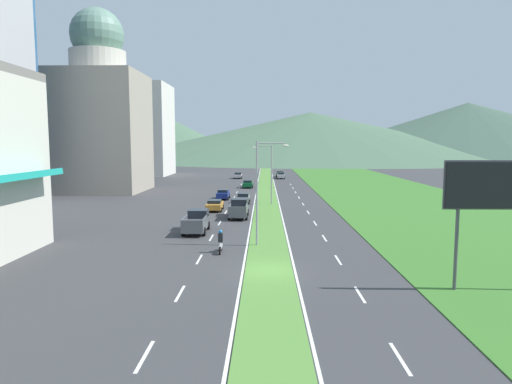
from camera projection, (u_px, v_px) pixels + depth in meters
ground_plane at (269, 271)px, 30.44m from camera, size 600.00×600.00×0.00m
grass_median at (266, 186)px, 90.08m from camera, size 3.20×240.00×0.06m
grass_verge_right at (371, 186)px, 89.70m from camera, size 24.00×240.00×0.06m
lane_dash_left_1 at (145, 356)px, 18.28m from camera, size 0.16×2.80×0.01m
lane_dash_left_2 at (180, 293)px, 25.90m from camera, size 0.16×2.80×0.01m
lane_dash_left_3 at (199, 259)px, 33.52m from camera, size 0.16×2.80×0.01m
lane_dash_left_4 at (211, 238)px, 41.14m from camera, size 0.16×2.80×0.01m
lane_dash_left_5 at (220, 223)px, 48.76m from camera, size 0.16×2.80×0.01m
lane_dash_left_6 at (226, 212)px, 56.39m from camera, size 0.16×2.80×0.01m
lane_dash_left_7 at (230, 204)px, 64.01m from camera, size 0.16×2.80×0.01m
lane_dash_left_8 at (234, 197)px, 71.63m from camera, size 0.16×2.80×0.01m
lane_dash_left_9 at (237, 192)px, 79.25m from camera, size 0.16×2.80×0.01m
lane_dash_left_10 at (239, 188)px, 86.87m from camera, size 0.16×2.80×0.01m
lane_dash_left_11 at (241, 184)px, 94.49m from camera, size 0.16×2.80×0.01m
lane_dash_right_1 at (400, 358)px, 18.09m from camera, size 0.16×2.80×0.01m
lane_dash_right_2 at (360, 295)px, 25.71m from camera, size 0.16×2.80×0.01m
lane_dash_right_3 at (338, 260)px, 33.33m from camera, size 0.16×2.80×0.01m
lane_dash_right_4 at (324, 238)px, 40.95m from camera, size 0.16×2.80×0.01m
lane_dash_right_5 at (315, 223)px, 48.57m from camera, size 0.16×2.80×0.01m
lane_dash_right_6 at (308, 212)px, 56.19m from camera, size 0.16×2.80×0.01m
lane_dash_right_7 at (303, 204)px, 63.82m from camera, size 0.16×2.80×0.01m
lane_dash_right_8 at (299, 198)px, 71.44m from camera, size 0.16×2.80×0.01m
lane_dash_right_9 at (296, 192)px, 79.06m from camera, size 0.16×2.80×0.01m
lane_dash_right_10 at (293, 188)px, 86.68m from camera, size 0.16×2.80×0.01m
lane_dash_right_11 at (291, 184)px, 94.30m from camera, size 0.16×2.80×0.01m
edge_line_median_left at (257, 186)px, 90.12m from camera, size 0.16×240.00×0.01m
edge_line_median_right at (275, 186)px, 90.05m from camera, size 0.16×240.00×0.01m
domed_building at (100, 116)px, 79.82m from camera, size 14.94×14.94×31.57m
midrise_colored at (139, 130)px, 120.81m from camera, size 16.24×16.24×23.89m
hill_far_left at (149, 132)px, 306.76m from camera, size 130.08×130.08×31.89m
hill_far_center at (311, 135)px, 260.98m from camera, size 228.22×228.22×25.98m
hill_far_right at (467, 130)px, 259.91m from camera, size 196.53×196.53×31.37m
street_lamp_near at (261, 186)px, 37.45m from camera, size 2.68×0.31×8.65m
street_lamp_mid at (269, 170)px, 62.84m from camera, size 2.79×0.30×8.26m
billboard_roadside at (492, 192)px, 25.74m from camera, size 5.42×0.28×7.56m
car_0 at (248, 184)px, 87.24m from camera, size 1.94×4.72×1.48m
car_1 at (280, 174)px, 114.55m from camera, size 1.95×4.17×1.52m
car_2 at (281, 175)px, 109.38m from camera, size 1.89×4.56×1.55m
car_3 at (238, 175)px, 109.98m from camera, size 1.95×4.25×1.48m
car_4 at (223, 194)px, 69.49m from camera, size 1.88×4.66×1.50m
car_5 at (243, 198)px, 64.87m from camera, size 1.90×4.27×1.45m
car_6 at (215, 205)px, 57.58m from camera, size 2.02×4.41×1.39m
pickup_truck_0 at (239, 209)px, 52.43m from camera, size 2.18×5.40×2.00m
pickup_truck_1 at (197, 222)px, 43.78m from camera, size 2.18×5.40×2.00m
motorcycle_rider at (221, 243)px, 35.50m from camera, size 0.36×2.00×1.80m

